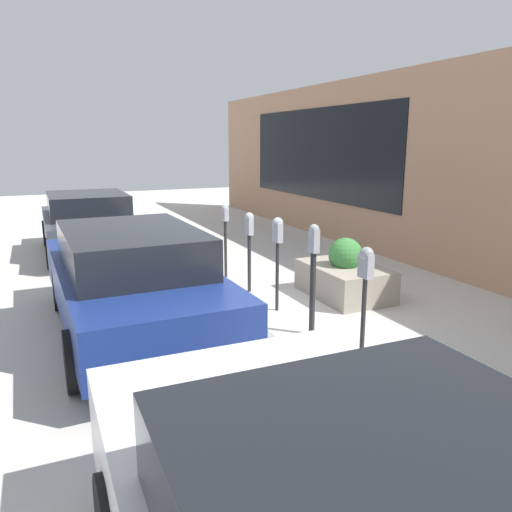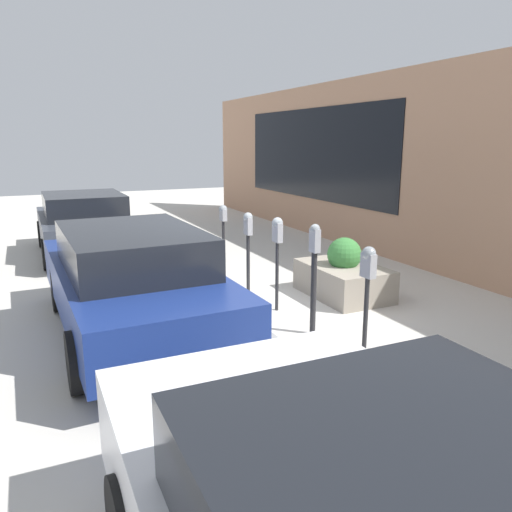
{
  "view_description": "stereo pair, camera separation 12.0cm",
  "coord_description": "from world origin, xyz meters",
  "px_view_note": "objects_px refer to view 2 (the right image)",
  "views": [
    {
      "loc": [
        -6.61,
        2.78,
        2.59
      ],
      "look_at": [
        0.0,
        -0.16,
        0.91
      ],
      "focal_mm": 35.0,
      "sensor_mm": 36.0,
      "label": 1
    },
    {
      "loc": [
        -6.56,
        2.88,
        2.59
      ],
      "look_at": [
        0.0,
        -0.16,
        0.91
      ],
      "focal_mm": 35.0,
      "sensor_mm": 36.0,
      "label": 2
    }
  ],
  "objects_px": {
    "parked_car_middle": "(132,279)",
    "parked_car_rear": "(85,222)",
    "parking_meter_second": "(314,266)",
    "parking_meter_fourth": "(248,234)",
    "planter_box": "(343,276)",
    "parking_meter_farthest": "(223,224)",
    "parking_meter_middle": "(277,240)",
    "parking_meter_nearest": "(368,277)"
  },
  "relations": [
    {
      "from": "parked_car_middle",
      "to": "parked_car_rear",
      "type": "bearing_deg",
      "value": -1.47
    },
    {
      "from": "parking_meter_second",
      "to": "parking_meter_fourth",
      "type": "relative_size",
      "value": 1.09
    },
    {
      "from": "planter_box",
      "to": "parked_car_rear",
      "type": "relative_size",
      "value": 0.39
    },
    {
      "from": "parking_meter_second",
      "to": "parking_meter_farthest",
      "type": "height_order",
      "value": "parking_meter_second"
    },
    {
      "from": "parking_meter_middle",
      "to": "parking_meter_farthest",
      "type": "relative_size",
      "value": 1.04
    },
    {
      "from": "parking_meter_fourth",
      "to": "parking_meter_farthest",
      "type": "relative_size",
      "value": 1.0
    },
    {
      "from": "parking_meter_nearest",
      "to": "parked_car_rear",
      "type": "distance_m",
      "value": 7.97
    },
    {
      "from": "parking_meter_nearest",
      "to": "parking_meter_fourth",
      "type": "xyz_separation_m",
      "value": [
        3.34,
        -0.02,
        -0.08
      ]
    },
    {
      "from": "parking_meter_middle",
      "to": "parking_meter_farthest",
      "type": "height_order",
      "value": "parking_meter_middle"
    },
    {
      "from": "parking_meter_middle",
      "to": "parking_meter_fourth",
      "type": "bearing_deg",
      "value": -0.06
    },
    {
      "from": "parking_meter_nearest",
      "to": "planter_box",
      "type": "relative_size",
      "value": 0.92
    },
    {
      "from": "parking_meter_nearest",
      "to": "parking_meter_fourth",
      "type": "bearing_deg",
      "value": -0.34
    },
    {
      "from": "parking_meter_middle",
      "to": "parking_meter_nearest",
      "type": "bearing_deg",
      "value": 179.52
    },
    {
      "from": "parking_meter_second",
      "to": "parked_car_rear",
      "type": "bearing_deg",
      "value": 18.87
    },
    {
      "from": "parking_meter_fourth",
      "to": "parked_car_middle",
      "type": "distance_m",
      "value": 2.52
    },
    {
      "from": "parking_meter_middle",
      "to": "parking_meter_farthest",
      "type": "bearing_deg",
      "value": 1.03
    },
    {
      "from": "parked_car_middle",
      "to": "parking_meter_nearest",
      "type": "bearing_deg",
      "value": -136.13
    },
    {
      "from": "parking_meter_fourth",
      "to": "parked_car_middle",
      "type": "relative_size",
      "value": 0.3
    },
    {
      "from": "parking_meter_second",
      "to": "parking_meter_fourth",
      "type": "bearing_deg",
      "value": -0.08
    },
    {
      "from": "parked_car_middle",
      "to": "parked_car_rear",
      "type": "height_order",
      "value": "parked_car_middle"
    },
    {
      "from": "parked_car_middle",
      "to": "parking_meter_second",
      "type": "bearing_deg",
      "value": -115.98
    },
    {
      "from": "parking_meter_farthest",
      "to": "parking_meter_middle",
      "type": "bearing_deg",
      "value": -178.97
    },
    {
      "from": "parked_car_rear",
      "to": "parking_meter_farthest",
      "type": "bearing_deg",
      "value": -146.0
    },
    {
      "from": "parked_car_rear",
      "to": "planter_box",
      "type": "bearing_deg",
      "value": -145.45
    },
    {
      "from": "parking_meter_middle",
      "to": "parked_car_rear",
      "type": "distance_m",
      "value": 5.86
    },
    {
      "from": "parked_car_rear",
      "to": "parking_meter_middle",
      "type": "bearing_deg",
      "value": -157.58
    },
    {
      "from": "planter_box",
      "to": "parking_meter_second",
      "type": "bearing_deg",
      "value": 132.72
    },
    {
      "from": "parking_meter_middle",
      "to": "planter_box",
      "type": "bearing_deg",
      "value": -82.33
    },
    {
      "from": "planter_box",
      "to": "parked_car_rear",
      "type": "distance_m",
      "value": 6.35
    },
    {
      "from": "parking_meter_nearest",
      "to": "parking_meter_second",
      "type": "height_order",
      "value": "parking_meter_second"
    },
    {
      "from": "parking_meter_nearest",
      "to": "planter_box",
      "type": "distance_m",
      "value": 2.89
    },
    {
      "from": "parking_meter_second",
      "to": "parked_car_middle",
      "type": "xyz_separation_m",
      "value": [
        1.01,
        2.22,
        -0.17
      ]
    },
    {
      "from": "parking_meter_middle",
      "to": "parking_meter_fourth",
      "type": "distance_m",
      "value": 1.1
    },
    {
      "from": "parking_meter_middle",
      "to": "parking_meter_second",
      "type": "bearing_deg",
      "value": 179.91
    },
    {
      "from": "parking_meter_fourth",
      "to": "parked_car_rear",
      "type": "distance_m",
      "value": 4.86
    },
    {
      "from": "parking_meter_middle",
      "to": "parked_car_rear",
      "type": "xyz_separation_m",
      "value": [
        5.41,
        2.22,
        -0.38
      ]
    },
    {
      "from": "parking_meter_farthest",
      "to": "parked_car_rear",
      "type": "height_order",
      "value": "parked_car_rear"
    },
    {
      "from": "parking_meter_fourth",
      "to": "parking_meter_second",
      "type": "bearing_deg",
      "value": 179.92
    },
    {
      "from": "parking_meter_middle",
      "to": "planter_box",
      "type": "height_order",
      "value": "parking_meter_middle"
    },
    {
      "from": "parked_car_middle",
      "to": "parking_meter_middle",
      "type": "bearing_deg",
      "value": -89.79
    },
    {
      "from": "parking_meter_nearest",
      "to": "parking_meter_second",
      "type": "xyz_separation_m",
      "value": [
        1.17,
        -0.02,
        -0.14
      ]
    },
    {
      "from": "parked_car_rear",
      "to": "parking_meter_fourth",
      "type": "bearing_deg",
      "value": -152.65
    }
  ]
}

